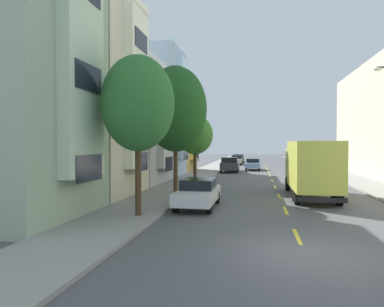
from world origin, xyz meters
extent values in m
plane|color=#4C4C4F|center=(0.00, 30.00, 0.00)|extent=(160.00, 160.00, 0.00)
cube|color=gray|center=(-7.10, 28.00, 0.07)|extent=(3.20, 120.00, 0.14)
cube|color=gray|center=(7.10, 28.00, 0.07)|extent=(3.20, 120.00, 0.14)
cube|color=yellow|center=(0.00, 2.00, 0.00)|extent=(0.14, 2.20, 0.01)
cube|color=yellow|center=(0.00, 7.00, 0.00)|extent=(0.14, 2.20, 0.01)
cube|color=yellow|center=(0.00, 12.00, 0.00)|extent=(0.14, 2.20, 0.01)
cube|color=yellow|center=(0.00, 17.00, 0.00)|extent=(0.14, 2.20, 0.01)
cube|color=yellow|center=(0.00, 22.00, 0.00)|extent=(0.14, 2.20, 0.01)
cube|color=yellow|center=(0.00, 27.00, 0.00)|extent=(0.14, 2.20, 0.01)
cube|color=yellow|center=(0.00, 32.00, 0.00)|extent=(0.14, 2.20, 0.01)
cube|color=yellow|center=(0.00, 37.00, 0.00)|extent=(0.14, 2.20, 0.01)
cube|color=yellow|center=(0.00, 42.00, 0.00)|extent=(0.14, 2.20, 0.01)
cube|color=yellow|center=(0.00, 47.00, 0.00)|extent=(0.14, 2.20, 0.01)
cube|color=beige|center=(-8.42, 3.00, 6.63)|extent=(0.55, 3.03, 9.58)
cube|color=#1E232D|center=(-8.13, 3.00, 2.21)|extent=(0.04, 2.30, 1.10)
cube|color=#1E232D|center=(-8.13, 3.00, 5.90)|extent=(0.04, 2.30, 1.10)
cube|color=beige|center=(-14.12, 9.92, 5.97)|extent=(10.83, 6.72, 11.94)
cube|color=white|center=(-8.42, 9.92, 6.45)|extent=(0.55, 3.03, 9.31)
cube|color=#1E232D|center=(-8.13, 9.92, 2.15)|extent=(0.04, 2.30, 1.10)
cube|color=#1E232D|center=(-8.13, 9.92, 5.73)|extent=(0.04, 2.30, 1.10)
cube|color=#1E232D|center=(-8.13, 9.92, 9.31)|extent=(0.04, 2.30, 1.10)
cube|color=#A8A8AD|center=(-15.19, 16.85, 4.60)|extent=(12.99, 6.72, 9.21)
cube|color=silver|center=(-8.95, 16.85, 9.43)|extent=(0.60, 6.72, 0.44)
cube|color=silver|center=(-8.42, 16.85, 4.97)|extent=(0.55, 3.03, 7.18)
cube|color=#1E232D|center=(-8.13, 16.85, 1.66)|extent=(0.04, 2.30, 1.10)
cube|color=#1E232D|center=(-8.13, 16.85, 4.42)|extent=(0.04, 2.30, 1.10)
cube|color=#1E232D|center=(-8.13, 16.85, 7.18)|extent=(0.04, 2.30, 1.10)
cube|color=#9EB7CC|center=(-15.20, 23.77, 6.19)|extent=(13.01, 6.72, 12.38)
cube|color=#CAE7FE|center=(-8.95, 23.77, 12.60)|extent=(0.60, 6.72, 0.44)
cube|color=#CAE7FE|center=(-8.42, 23.77, 6.68)|extent=(0.55, 3.03, 9.65)
cube|color=#1E232D|center=(-8.13, 23.77, 2.23)|extent=(0.04, 2.30, 1.10)
cube|color=#1E232D|center=(-8.13, 23.77, 5.94)|extent=(0.04, 2.30, 1.10)
cube|color=#1E232D|center=(-8.13, 23.77, 9.65)|extent=(0.04, 2.30, 1.10)
cube|color=tan|center=(-14.52, 30.69, 4.86)|extent=(11.63, 6.72, 9.72)
cube|color=#F9D572|center=(-8.95, 30.69, 9.94)|extent=(0.60, 6.72, 0.44)
cube|color=#F9D572|center=(-8.42, 30.69, 5.25)|extent=(0.55, 3.03, 7.58)
cube|color=#1E232D|center=(-8.13, 30.69, 1.75)|extent=(0.04, 2.30, 1.10)
cube|color=#1E232D|center=(-8.13, 30.69, 4.67)|extent=(0.04, 2.30, 1.10)
cube|color=#1E232D|center=(-8.13, 30.69, 7.58)|extent=(0.04, 2.30, 1.10)
cylinder|color=#47331E|center=(-6.40, 4.04, 1.77)|extent=(0.27, 0.27, 3.26)
ellipsoid|color=#2D6B2D|center=(-6.40, 4.04, 4.94)|extent=(3.14, 3.14, 4.12)
cylinder|color=#47331E|center=(-6.40, 11.41, 1.77)|extent=(0.27, 0.27, 3.25)
ellipsoid|color=#1E4C1E|center=(-6.40, 11.41, 5.41)|extent=(3.93, 3.93, 5.38)
cylinder|color=#47331E|center=(-6.40, 18.78, 1.45)|extent=(0.27, 0.27, 2.63)
ellipsoid|color=#387028|center=(-6.40, 18.78, 3.99)|extent=(2.98, 2.98, 3.26)
ellipsoid|color=silver|center=(5.05, 10.26, 7.24)|extent=(0.44, 0.28, 0.20)
cube|color=#D8D84C|center=(1.80, 10.63, 2.01)|extent=(2.41, 5.79, 2.70)
cube|color=#D8D84C|center=(1.80, 14.68, 1.76)|extent=(2.31, 1.90, 2.20)
cube|color=black|center=(1.80, 15.58, 2.24)|extent=(2.02, 0.08, 0.97)
cube|color=black|center=(1.80, 7.82, 0.43)|extent=(2.40, 0.16, 0.24)
cylinder|color=black|center=(2.86, 14.73, 0.48)|extent=(0.28, 0.96, 0.96)
cylinder|color=black|center=(0.74, 14.73, 0.48)|extent=(0.28, 0.96, 0.96)
cylinder|color=black|center=(2.86, 8.94, 0.48)|extent=(0.28, 0.96, 0.96)
cylinder|color=black|center=(0.74, 8.93, 0.48)|extent=(0.28, 0.96, 0.96)
cylinder|color=black|center=(2.86, 10.04, 0.48)|extent=(0.28, 0.96, 0.96)
cylinder|color=black|center=(0.74, 10.03, 0.48)|extent=(0.28, 0.96, 0.96)
cube|color=#333338|center=(-4.39, 31.54, 0.73)|extent=(2.08, 5.33, 0.80)
cube|color=black|center=(-4.37, 30.37, 1.43)|extent=(1.78, 1.62, 0.60)
cylinder|color=black|center=(-5.25, 29.72, 0.33)|extent=(0.23, 0.66, 0.66)
cylinder|color=black|center=(-3.47, 29.75, 0.33)|extent=(0.23, 0.66, 0.66)
cylinder|color=black|center=(-5.31, 33.33, 0.33)|extent=(0.23, 0.66, 0.66)
cylinder|color=black|center=(-3.53, 33.35, 0.33)|extent=(0.23, 0.66, 0.66)
cube|color=tan|center=(-4.45, 46.77, 0.64)|extent=(1.79, 4.02, 0.62)
cube|color=black|center=(-4.45, 47.25, 1.23)|extent=(1.55, 1.70, 0.55)
cylinder|color=black|center=(-5.19, 45.40, 0.33)|extent=(0.23, 0.66, 0.66)
cylinder|color=black|center=(-3.67, 45.42, 0.33)|extent=(0.23, 0.66, 0.66)
cylinder|color=black|center=(-5.22, 48.12, 0.33)|extent=(0.23, 0.66, 0.66)
cylinder|color=black|center=(-3.70, 48.14, 0.33)|extent=(0.23, 0.66, 0.66)
cube|color=maroon|center=(4.40, 37.15, 0.63)|extent=(1.89, 4.53, 0.60)
cube|color=black|center=(4.40, 36.93, 1.18)|extent=(1.63, 2.19, 0.50)
cylinder|color=black|center=(5.22, 38.67, 0.33)|extent=(0.23, 0.66, 0.66)
cylinder|color=black|center=(3.64, 38.70, 0.33)|extent=(0.23, 0.66, 0.66)
cylinder|color=black|center=(5.16, 35.61, 0.33)|extent=(0.23, 0.66, 0.66)
cylinder|color=black|center=(3.58, 35.64, 0.33)|extent=(0.23, 0.66, 0.66)
cube|color=silver|center=(-4.28, 7.09, 0.63)|extent=(1.87, 4.53, 0.60)
cube|color=black|center=(-4.28, 7.32, 1.18)|extent=(1.62, 2.18, 0.50)
cylinder|color=black|center=(-5.10, 5.57, 0.33)|extent=(0.23, 0.66, 0.66)
cylinder|color=black|center=(-3.52, 5.55, 0.33)|extent=(0.23, 0.66, 0.66)
cylinder|color=black|center=(-5.05, 8.63, 0.33)|extent=(0.23, 0.66, 0.66)
cylinder|color=black|center=(-3.47, 8.61, 0.33)|extent=(0.23, 0.66, 0.66)
cube|color=#194C28|center=(-4.43, 52.84, 0.64)|extent=(1.83, 4.70, 0.62)
cube|color=black|center=(-4.43, 53.22, 1.23)|extent=(1.61, 2.82, 0.55)
cylinder|color=black|center=(-5.24, 51.24, 0.33)|extent=(0.22, 0.66, 0.66)
cylinder|color=black|center=(-3.64, 51.24, 0.33)|extent=(0.22, 0.66, 0.66)
cylinder|color=black|center=(-5.23, 54.44, 0.33)|extent=(0.22, 0.66, 0.66)
cylinder|color=black|center=(-3.63, 54.44, 0.33)|extent=(0.22, 0.66, 0.66)
cube|color=#7A9EC6|center=(-1.80, 35.14, 0.63)|extent=(1.80, 4.50, 0.60)
cube|color=black|center=(-1.80, 35.36, 1.18)|extent=(1.58, 2.16, 0.50)
cylinder|color=black|center=(-2.59, 33.61, 0.33)|extent=(0.22, 0.66, 0.66)
cylinder|color=black|center=(-1.01, 33.61, 0.33)|extent=(0.22, 0.66, 0.66)
cylinder|color=black|center=(-2.59, 36.67, 0.33)|extent=(0.22, 0.66, 0.66)
cylinder|color=black|center=(-1.01, 36.67, 0.33)|extent=(0.22, 0.66, 0.66)
camera|label=1|loc=(-1.41, -10.95, 3.17)|focal=34.11mm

